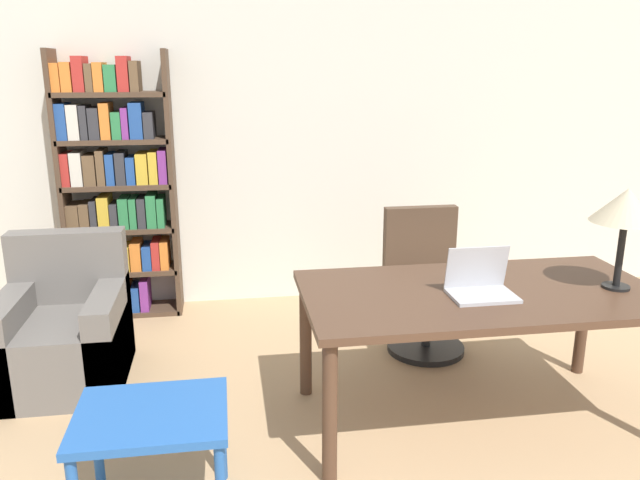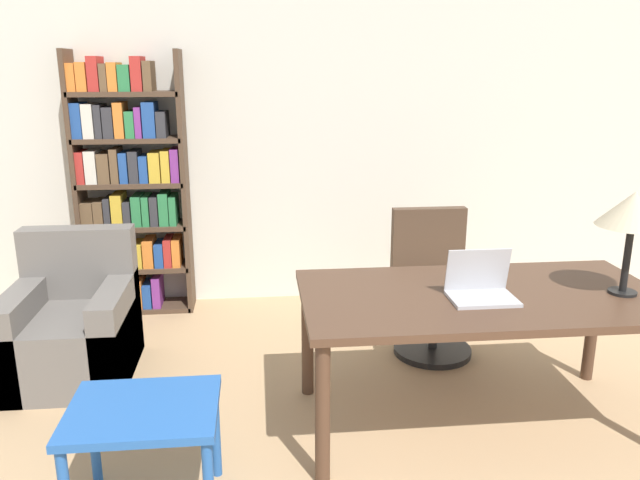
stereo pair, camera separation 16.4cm
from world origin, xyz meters
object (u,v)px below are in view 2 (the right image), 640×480
at_px(office_chair, 432,289).
at_px(bookshelf, 129,190).
at_px(desk, 481,308).
at_px(table_lamp, 633,211).
at_px(side_table_blue, 144,424).
at_px(laptop, 481,288).
at_px(armchair, 73,330).

relative_size(office_chair, bookshelf, 0.48).
xyz_separation_m(desk, table_lamp, (0.71, -0.08, 0.51)).
height_order(desk, table_lamp, table_lamp).
bearing_deg(side_table_blue, desk, 17.93).
relative_size(laptop, side_table_blue, 0.52).
xyz_separation_m(desk, laptop, (-0.04, -0.07, 0.13)).
bearing_deg(armchair, desk, -19.31).
xyz_separation_m(table_lamp, side_table_blue, (-2.34, -0.45, -0.75)).
bearing_deg(desk, armchair, 160.69).
distance_m(desk, side_table_blue, 1.73).
xyz_separation_m(office_chair, side_table_blue, (-1.64, -1.46, -0.01)).
relative_size(desk, side_table_blue, 2.99).
relative_size(side_table_blue, bookshelf, 0.31).
bearing_deg(desk, side_table_blue, -162.07).
distance_m(desk, office_chair, 0.96).
xyz_separation_m(office_chair, armchair, (-2.30, -0.13, -0.14)).
bearing_deg(desk, laptop, -119.47).
bearing_deg(laptop, office_chair, 87.13).
bearing_deg(laptop, bookshelf, 136.83).
bearing_deg(side_table_blue, laptop, 16.17).
bearing_deg(laptop, desk, 60.53).
bearing_deg(laptop, armchair, 158.93).
distance_m(table_lamp, bookshelf, 3.42).
bearing_deg(bookshelf, side_table_blue, -78.92).
xyz_separation_m(table_lamp, bookshelf, (-2.81, 1.94, -0.22)).
xyz_separation_m(desk, bookshelf, (-2.10, 1.87, 0.30)).
height_order(side_table_blue, armchair, armchair).
xyz_separation_m(laptop, table_lamp, (0.75, -0.01, 0.38)).
bearing_deg(bookshelf, laptop, -43.17).
height_order(office_chair, bookshelf, bookshelf).
bearing_deg(office_chair, desk, -90.79).
bearing_deg(armchair, table_lamp, -16.31).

